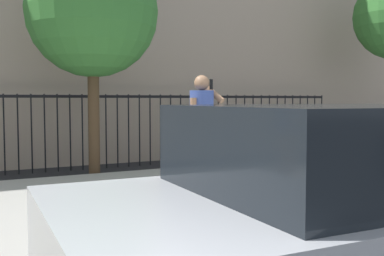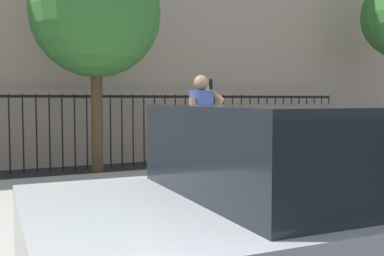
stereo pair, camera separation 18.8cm
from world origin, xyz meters
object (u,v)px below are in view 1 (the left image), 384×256
(pedestrian_on_phone, at_px, (201,125))
(street_tree_near, at_px, (92,12))
(parked_hatchback, at_px, (364,217))
(street_bench, at_px, (301,140))

(pedestrian_on_phone, bearing_deg, street_tree_near, 106.94)
(pedestrian_on_phone, bearing_deg, parked_hatchback, -100.34)
(street_bench, distance_m, street_tree_near, 4.81)
(parked_hatchback, distance_m, pedestrian_on_phone, 3.58)
(street_bench, xyz_separation_m, street_tree_near, (-4.01, 1.07, 2.43))
(pedestrian_on_phone, relative_size, street_tree_near, 0.39)
(parked_hatchback, xyz_separation_m, pedestrian_on_phone, (0.64, 3.50, 0.42))
(pedestrian_on_phone, height_order, street_tree_near, street_tree_near)
(street_bench, bearing_deg, street_tree_near, 165.01)
(street_bench, height_order, street_tree_near, street_tree_near)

